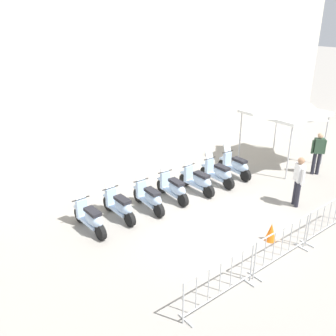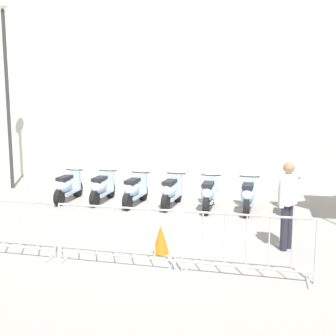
{
  "view_description": "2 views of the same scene",
  "coord_description": "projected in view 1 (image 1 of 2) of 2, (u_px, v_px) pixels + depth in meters",
  "views": [
    {
      "loc": [
        -7.06,
        -6.58,
        6.0
      ],
      "look_at": [
        -0.13,
        2.42,
        1.16
      ],
      "focal_mm": 39.3,
      "sensor_mm": 36.0,
      "label": 1
    },
    {
      "loc": [
        2.54,
        -8.44,
        2.72
      ],
      "look_at": [
        0.01,
        1.69,
        1.19
      ],
      "focal_mm": 42.77,
      "sensor_mm": 36.0,
      "label": 2
    }
  ],
  "objects": [
    {
      "name": "ground_plane",
      "position": [
        220.0,
        227.0,
        11.11
      ],
      "size": [
        120.0,
        120.0,
        0.0
      ],
      "primitive_type": "plane",
      "color": "gray"
    },
    {
      "name": "motorcycle_1",
      "position": [
        120.0,
        206.0,
        11.39
      ],
      "size": [
        0.56,
        1.72,
        1.24
      ],
      "color": "black",
      "rests_on": "ground"
    },
    {
      "name": "motorcycle_4",
      "position": [
        198.0,
        181.0,
        13.1
      ],
      "size": [
        0.56,
        1.72,
        1.24
      ],
      "color": "black",
      "rests_on": "ground"
    },
    {
      "name": "officer_near_row_end",
      "position": [
        299.0,
        179.0,
        11.98
      ],
      "size": [
        0.37,
        0.49,
        1.73
      ],
      "color": "#23232D",
      "rests_on": "ground"
    },
    {
      "name": "barrier_segment_2",
      "position": [
        329.0,
        217.0,
        10.64
      ],
      "size": [
        2.16,
        0.46,
        1.07
      ],
      "color": "#B2B5B7",
      "rests_on": "ground"
    },
    {
      "name": "motorcycle_5",
      "position": [
        219.0,
        173.0,
        13.71
      ],
      "size": [
        0.56,
        1.72,
        1.24
      ],
      "color": "black",
      "rests_on": "ground"
    },
    {
      "name": "officer_mid_plaza",
      "position": [
        318.0,
        151.0,
        14.37
      ],
      "size": [
        0.44,
        0.4,
        1.73
      ],
      "color": "#23232D",
      "rests_on": "ground"
    },
    {
      "name": "barrier_segment_0",
      "position": [
        220.0,
        282.0,
        8.08
      ],
      "size": [
        2.16,
        0.46,
        1.07
      ],
      "color": "#B2B5B7",
      "rests_on": "ground"
    },
    {
      "name": "motorcycle_0",
      "position": [
        90.0,
        218.0,
        10.73
      ],
      "size": [
        0.56,
        1.72,
        1.24
      ],
      "color": "black",
      "rests_on": "ground"
    },
    {
      "name": "motorcycle_2",
      "position": [
        150.0,
        198.0,
        11.9
      ],
      "size": [
        0.56,
        1.72,
        1.24
      ],
      "color": "black",
      "rests_on": "ground"
    },
    {
      "name": "barrier_segment_1",
      "position": [
        282.0,
        245.0,
        9.36
      ],
      "size": [
        2.16,
        0.46,
        1.07
      ],
      "color": "#B2B5B7",
      "rests_on": "ground"
    },
    {
      "name": "motorcycle_3",
      "position": [
        173.0,
        188.0,
        12.55
      ],
      "size": [
        0.56,
        1.72,
        1.24
      ],
      "color": "black",
      "rests_on": "ground"
    },
    {
      "name": "traffic_cone",
      "position": [
        271.0,
        232.0,
        10.37
      ],
      "size": [
        0.32,
        0.32,
        0.55
      ],
      "primitive_type": "cone",
      "color": "orange",
      "rests_on": "ground"
    },
    {
      "name": "building_facade",
      "position": [
        95.0,
        39.0,
        14.32
      ],
      "size": [
        28.03,
        2.72,
        10.01
      ],
      "primitive_type": "cube",
      "rotation": [
        0.0,
        0.0,
        0.01
      ],
      "color": "beige",
      "rests_on": "ground"
    },
    {
      "name": "canopy_tent",
      "position": [
        286.0,
        105.0,
        14.92
      ],
      "size": [
        2.73,
        2.73,
        2.91
      ],
      "color": "silver",
      "rests_on": "ground"
    },
    {
      "name": "motorcycle_6",
      "position": [
        236.0,
        166.0,
        14.37
      ],
      "size": [
        0.56,
        1.73,
        1.24
      ],
      "color": "black",
      "rests_on": "ground"
    }
  ]
}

